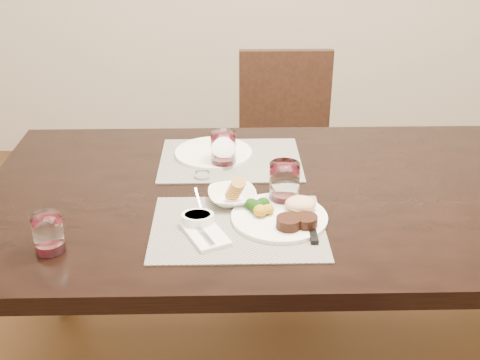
{
  "coord_description": "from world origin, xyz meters",
  "views": [
    {
      "loc": [
        -0.27,
        -1.58,
        1.59
      ],
      "look_at": [
        -0.23,
        -0.07,
        0.82
      ],
      "focal_mm": 45.0,
      "sensor_mm": 36.0,
      "label": 1
    }
  ],
  "objects_px": {
    "steak_knife": "(311,227)",
    "far_plate": "(214,153)",
    "chair_far": "(286,142)",
    "wine_glass_near": "(284,185)",
    "cracker_bowl": "(232,196)",
    "dinner_plate": "(284,215)"
  },
  "relations": [
    {
      "from": "dinner_plate",
      "to": "far_plate",
      "type": "distance_m",
      "value": 0.48
    },
    {
      "from": "far_plate",
      "to": "chair_far",
      "type": "bearing_deg",
      "value": 65.25
    },
    {
      "from": "dinner_plate",
      "to": "steak_knife",
      "type": "relative_size",
      "value": 1.11
    },
    {
      "from": "dinner_plate",
      "to": "wine_glass_near",
      "type": "bearing_deg",
      "value": 109.94
    },
    {
      "from": "cracker_bowl",
      "to": "far_plate",
      "type": "distance_m",
      "value": 0.33
    },
    {
      "from": "steak_knife",
      "to": "far_plate",
      "type": "height_order",
      "value": "steak_knife"
    },
    {
      "from": "steak_knife",
      "to": "wine_glass_near",
      "type": "height_order",
      "value": "wine_glass_near"
    },
    {
      "from": "chair_far",
      "to": "dinner_plate",
      "type": "bearing_deg",
      "value": -95.88
    },
    {
      "from": "wine_glass_near",
      "to": "far_plate",
      "type": "height_order",
      "value": "wine_glass_near"
    },
    {
      "from": "cracker_bowl",
      "to": "wine_glass_near",
      "type": "bearing_deg",
      "value": 0.0
    },
    {
      "from": "chair_far",
      "to": "far_plate",
      "type": "height_order",
      "value": "chair_far"
    },
    {
      "from": "wine_glass_near",
      "to": "cracker_bowl",
      "type": "bearing_deg",
      "value": 180.0
    },
    {
      "from": "dinner_plate",
      "to": "far_plate",
      "type": "bearing_deg",
      "value": 139.33
    },
    {
      "from": "chair_far",
      "to": "wine_glass_near",
      "type": "height_order",
      "value": "chair_far"
    },
    {
      "from": "chair_far",
      "to": "cracker_bowl",
      "type": "relative_size",
      "value": 5.82
    },
    {
      "from": "chair_far",
      "to": "dinner_plate",
      "type": "distance_m",
      "value": 1.15
    },
    {
      "from": "steak_knife",
      "to": "wine_glass_near",
      "type": "xyz_separation_m",
      "value": [
        -0.06,
        0.15,
        0.05
      ]
    },
    {
      "from": "chair_far",
      "to": "cracker_bowl",
      "type": "bearing_deg",
      "value": -104.13
    },
    {
      "from": "cracker_bowl",
      "to": "far_plate",
      "type": "height_order",
      "value": "cracker_bowl"
    },
    {
      "from": "steak_knife",
      "to": "far_plate",
      "type": "bearing_deg",
      "value": 119.6
    },
    {
      "from": "steak_knife",
      "to": "chair_far",
      "type": "bearing_deg",
      "value": 88.44
    },
    {
      "from": "chair_far",
      "to": "dinner_plate",
      "type": "xyz_separation_m",
      "value": [
        -0.11,
        -1.11,
        0.27
      ]
    }
  ]
}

